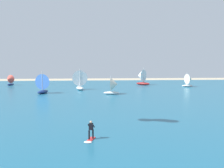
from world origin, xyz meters
TOP-DOWN VIEW (x-y plane):
  - ocean at (0.00, 49.65)m, footprint 160.00×90.00m
  - kitesurfer at (-2.96, 13.84)m, footprint 1.12×2.03m
  - sailboat_heeled_over at (13.13, 71.86)m, footprint 4.85×4.66m
  - sailboat_center_horizon at (-5.49, 58.72)m, footprint 4.23×4.85m
  - sailboat_outermost at (25.43, 64.16)m, footprint 3.66×3.18m
  - sailboat_leading at (-13.07, 51.10)m, footprint 3.84×4.34m
  - sailboat_mid_right at (-27.01, 73.48)m, footprint 2.82×3.17m
  - sailboat_trailing at (2.25, 47.47)m, footprint 3.59×3.10m

SIDE VIEW (x-z plane):
  - ocean at x=0.00m, z-range 0.00..0.10m
  - kitesurfer at x=-2.96m, z-range -0.13..1.54m
  - sailboat_mid_right at x=-27.01m, z-range -0.05..3.51m
  - sailboat_trailing at x=2.25m, z-range -0.07..4.03m
  - sailboat_outermost at x=25.43m, z-range -0.07..4.06m
  - sailboat_leading at x=-13.07m, z-range -0.10..4.77m
  - sailboat_heeled_over at x=13.13m, z-range -0.13..5.28m
  - sailboat_center_horizon at x=-5.49m, z-range -0.13..5.35m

